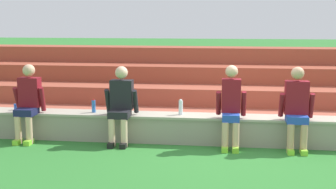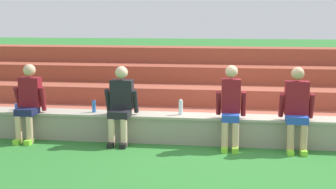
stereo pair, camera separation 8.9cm
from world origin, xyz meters
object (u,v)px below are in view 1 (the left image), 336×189
Objects in this scene: person_center at (231,105)px; water_bottle_near_left at (94,106)px; person_right_of_center at (297,107)px; person_left_of_center at (121,103)px; water_bottle_mid_right at (181,107)px; plastic_cup_middle at (16,107)px; person_far_left at (28,101)px.

person_center reaches higher than water_bottle_near_left.
person_center is 1.01× the size of person_right_of_center.
person_right_of_center is (2.88, -0.04, 0.01)m from person_left_of_center.
person_right_of_center is at bearing -8.30° from water_bottle_mid_right.
person_center is 5.10× the size of water_bottle_mid_right.
water_bottle_near_left is 1.45m from plastic_cup_middle.
person_far_left is 2.63m from water_bottle_mid_right.
person_far_left is 1.62m from person_left_of_center.
person_center reaches higher than person_left_of_center.
person_right_of_center is (4.50, -0.02, 0.01)m from person_far_left.
plastic_cup_middle is at bearing 141.47° from person_far_left.
person_center is (1.84, -0.04, 0.01)m from person_left_of_center.
plastic_cup_middle is at bearing 175.50° from person_center.
person_center is 2.39m from water_bottle_near_left.
person_center is 1.04m from person_right_of_center.
person_left_of_center is 2.88m from person_right_of_center.
person_far_left is at bearing -38.53° from plastic_cup_middle.
person_right_of_center is 3.43m from water_bottle_near_left.
water_bottle_mid_right is at bearing 13.45° from person_left_of_center.
person_left_of_center reaches higher than plastic_cup_middle.
person_far_left reaches higher than water_bottle_mid_right.
person_far_left is 4.98× the size of water_bottle_mid_right.
person_far_left is 3.46m from person_center.
water_bottle_mid_right is at bearing 162.11° from person_center.
water_bottle_mid_right is at bearing 0.34° from water_bottle_near_left.
person_right_of_center is 5.06× the size of water_bottle_mid_right.
person_far_left reaches higher than plastic_cup_middle.
person_right_of_center is 1.91m from water_bottle_mid_right.
water_bottle_near_left is (-2.38, 0.26, -0.12)m from person_center.
person_far_left is at bearing -167.04° from water_bottle_near_left.
person_right_of_center is at bearing -3.56° from plastic_cup_middle.
person_far_left is at bearing 179.80° from person_right_of_center.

